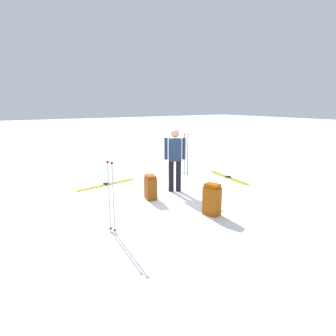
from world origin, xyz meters
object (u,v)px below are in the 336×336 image
(ski_pair_far, at_px, (106,184))
(skier_standing, at_px, (175,157))
(backpack_large_dark, at_px, (212,200))
(backpack_bright, at_px, (151,187))
(ski_pair_near, at_px, (228,177))
(ski_poles_planted_near, at_px, (111,194))
(ski_poles_planted_far, at_px, (186,152))

(ski_pair_far, bearing_deg, skier_standing, -139.84)
(backpack_large_dark, bearing_deg, backpack_bright, 19.75)
(ski_pair_near, bearing_deg, backpack_bright, 98.43)
(ski_pair_near, xyz_separation_m, ski_pair_far, (1.35, 3.62, -0.00))
(backpack_bright, bearing_deg, ski_pair_near, -81.57)
(ski_pair_near, height_order, ski_pair_far, same)
(backpack_bright, distance_m, ski_poles_planted_near, 2.07)
(ski_pair_near, distance_m, ski_poles_planted_far, 1.60)
(backpack_large_dark, bearing_deg, ski_pair_near, -50.52)
(backpack_large_dark, bearing_deg, ski_poles_planted_near, 80.94)
(backpack_bright, distance_m, ski_poles_planted_far, 2.73)
(ski_poles_planted_far, bearing_deg, backpack_large_dark, 152.72)
(backpack_large_dark, relative_size, ski_poles_planted_near, 0.51)
(ski_pair_near, relative_size, backpack_bright, 3.04)
(backpack_large_dark, height_order, ski_poles_planted_near, ski_poles_planted_near)
(backpack_large_dark, distance_m, ski_poles_planted_near, 2.20)
(ski_pair_far, xyz_separation_m, backpack_large_dark, (-3.46, -1.06, 0.33))
(skier_standing, relative_size, ski_poles_planted_far, 1.22)
(ski_pair_near, xyz_separation_m, ski_poles_planted_far, (1.06, 0.92, 0.76))
(ski_poles_planted_near, bearing_deg, ski_pair_far, -18.95)
(ski_pair_far, relative_size, ski_poles_planted_far, 1.34)
(backpack_large_dark, xyz_separation_m, backpack_bright, (1.64, 0.59, -0.04))
(skier_standing, height_order, ski_pair_near, skier_standing)
(ski_pair_far, distance_m, ski_poles_planted_far, 2.81)
(skier_standing, height_order, ski_poles_planted_near, skier_standing)
(ski_poles_planted_near, xyz_separation_m, ski_poles_planted_far, (2.82, -3.76, 0.02))
(skier_standing, height_order, backpack_large_dark, skier_standing)
(ski_poles_planted_far, bearing_deg, ski_pair_near, -138.94)
(skier_standing, bearing_deg, ski_pair_far, 40.16)
(backpack_large_dark, relative_size, ski_poles_planted_far, 0.50)
(ski_pair_far, height_order, backpack_large_dark, backpack_large_dark)
(ski_pair_near, height_order, ski_poles_planted_near, ski_poles_planted_near)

